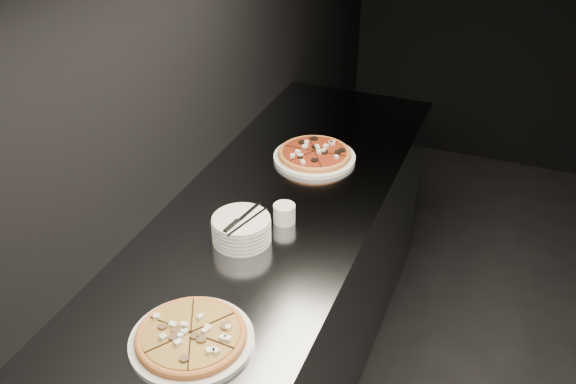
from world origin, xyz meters
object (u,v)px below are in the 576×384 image
at_px(pizza_mushroom, 191,337).
at_px(plate_stack, 241,229).
at_px(pizza_tomato, 314,155).
at_px(ramekin, 284,213).
at_px(cutlery, 241,220).
at_px(counter, 267,313).

distance_m(pizza_mushroom, plate_stack, 0.49).
height_order(pizza_tomato, plate_stack, plate_stack).
relative_size(pizza_tomato, ramekin, 4.36).
distance_m(pizza_tomato, cutlery, 0.64).
bearing_deg(counter, cutlery, -94.25).
relative_size(plate_stack, cutlery, 0.97).
distance_m(counter, pizza_tomato, 0.67).
bearing_deg(counter, pizza_tomato, 87.62).
bearing_deg(pizza_tomato, plate_stack, -93.66).
bearing_deg(pizza_mushroom, counter, 95.04).
bearing_deg(plate_stack, counter, 82.35).
distance_m(plate_stack, cutlery, 0.05).
height_order(pizza_tomato, ramekin, ramekin).
height_order(pizza_mushroom, cutlery, cutlery).
xyz_separation_m(pizza_mushroom, plate_stack, (-0.08, 0.49, 0.02)).
bearing_deg(cutlery, ramekin, 72.01).
xyz_separation_m(plate_stack, ramekin, (0.09, 0.15, -0.01)).
xyz_separation_m(counter, ramekin, (0.07, 0.00, 0.50)).
height_order(pizza_mushroom, pizza_tomato, same).
bearing_deg(plate_stack, ramekin, 58.76).
bearing_deg(ramekin, cutlery, -116.85).
height_order(counter, pizza_mushroom, pizza_mushroom).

